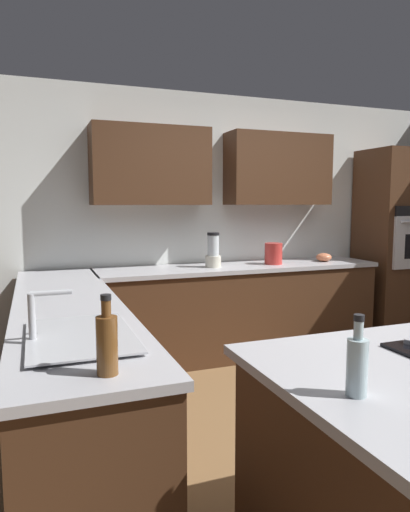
% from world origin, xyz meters
% --- Properties ---
extents(ground_plane, '(14.00, 14.00, 0.00)m').
position_xyz_m(ground_plane, '(0.00, 0.00, 0.00)').
color(ground_plane, brown).
extents(wall_back, '(6.00, 0.44, 2.60)m').
position_xyz_m(wall_back, '(0.07, -2.04, 1.44)').
color(wall_back, silver).
rests_on(wall_back, ground).
extents(lower_cabinets_back, '(2.80, 0.60, 0.86)m').
position_xyz_m(lower_cabinets_back, '(0.10, -1.72, 0.43)').
color(lower_cabinets_back, '#472B19').
rests_on(lower_cabinets_back, ground).
extents(countertop_back, '(2.84, 0.64, 0.04)m').
position_xyz_m(countertop_back, '(0.10, -1.72, 0.88)').
color(countertop_back, '#B2B2B7').
rests_on(countertop_back, lower_cabinets_back).
extents(lower_cabinets_side, '(0.60, 2.90, 0.86)m').
position_xyz_m(lower_cabinets_side, '(1.82, -0.55, 0.43)').
color(lower_cabinets_side, '#472B19').
rests_on(lower_cabinets_side, ground).
extents(countertop_side, '(0.64, 2.94, 0.04)m').
position_xyz_m(countertop_side, '(1.82, -0.55, 0.88)').
color(countertop_side, '#B2B2B7').
rests_on(countertop_side, lower_cabinets_side).
extents(wall_oven, '(0.80, 0.66, 2.09)m').
position_xyz_m(wall_oven, '(-1.85, -1.72, 1.05)').
color(wall_oven, '#472B19').
rests_on(wall_oven, ground).
extents(sink_unit, '(0.46, 0.70, 0.23)m').
position_xyz_m(sink_unit, '(1.83, 0.27, 0.92)').
color(sink_unit, '#515456').
rests_on(sink_unit, countertop_side).
extents(blender, '(0.15, 0.15, 0.33)m').
position_xyz_m(blender, '(0.40, -1.68, 1.04)').
color(blender, beige).
rests_on(blender, countertop_back).
extents(mixing_bowl, '(0.16, 0.16, 0.09)m').
position_xyz_m(mixing_bowl, '(-0.85, -1.68, 0.94)').
color(mixing_bowl, '#CC724C').
rests_on(mixing_bowl, countertop_back).
extents(kettle, '(0.18, 0.18, 0.21)m').
position_xyz_m(kettle, '(-0.25, -1.68, 1.01)').
color(kettle, red).
rests_on(kettle, countertop_back).
extents(dish_soap_bottle, '(0.08, 0.08, 0.29)m').
position_xyz_m(dish_soap_bottle, '(1.77, 0.75, 1.02)').
color(dish_soap_bottle, brown).
rests_on(dish_soap_bottle, countertop_side).
extents(oil_bottle, '(0.07, 0.07, 0.26)m').
position_xyz_m(oil_bottle, '(1.06, 1.22, 1.00)').
color(oil_bottle, silver).
rests_on(oil_bottle, island_top).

